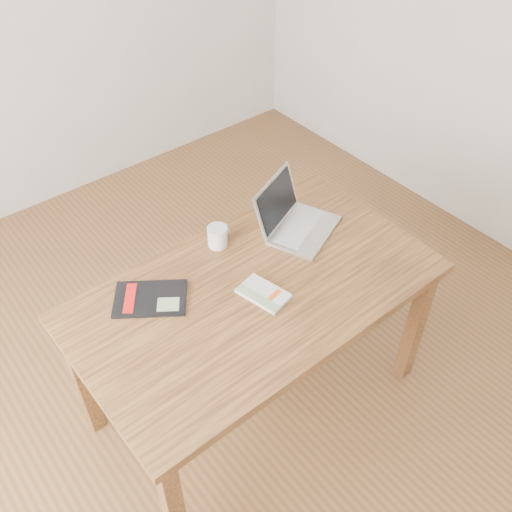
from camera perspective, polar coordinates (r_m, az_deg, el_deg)
room at (r=1.80m, az=-6.79°, el=9.04°), size 4.04×4.04×2.70m
desk at (r=2.28m, az=-0.04°, el=-4.82°), size 1.44×0.83×0.75m
white_guidebook at (r=2.19m, az=0.75°, el=-3.78°), size 0.16×0.21×0.02m
black_guidebook at (r=2.21m, az=-10.53°, el=-4.20°), size 0.33×0.31×0.01m
laptop at (r=2.46m, az=3.86°, el=3.66°), size 0.40×0.38×0.22m
coffee_mug at (r=2.38m, az=-3.82°, el=2.04°), size 0.12×0.09×0.09m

